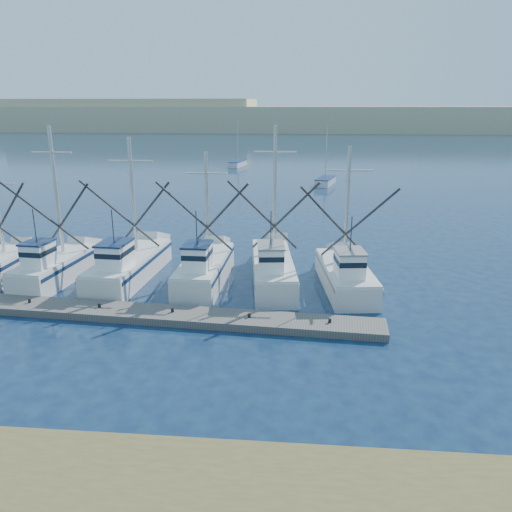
# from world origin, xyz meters

# --- Properties ---
(ground) EXTENTS (500.00, 500.00, 0.00)m
(ground) POSITION_xyz_m (0.00, 0.00, 0.00)
(ground) COLOR #0D1B3A
(ground) RESTS_ON ground
(floating_dock) EXTENTS (29.60, 4.09, 0.39)m
(floating_dock) POSITION_xyz_m (-8.99, 6.83, 0.20)
(floating_dock) COLOR #5D5953
(floating_dock) RESTS_ON ground
(dune_ridge) EXTENTS (360.00, 60.00, 10.00)m
(dune_ridge) POSITION_xyz_m (0.00, 210.00, 5.00)
(dune_ridge) COLOR tan
(dune_ridge) RESTS_ON ground
(trawler_fleet) EXTENTS (29.60, 9.14, 9.43)m
(trawler_fleet) POSITION_xyz_m (-8.34, 11.78, 0.96)
(trawler_fleet) COLOR silver
(trawler_fleet) RESTS_ON ground
(sailboat_near) EXTENTS (3.15, 5.75, 8.10)m
(sailboat_near) POSITION_xyz_m (4.80, 52.89, 0.50)
(sailboat_near) COLOR silver
(sailboat_near) RESTS_ON ground
(sailboat_far) EXTENTS (2.79, 6.13, 8.10)m
(sailboat_far) POSITION_xyz_m (-9.95, 73.45, 0.50)
(sailboat_far) COLOR silver
(sailboat_far) RESTS_ON ground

